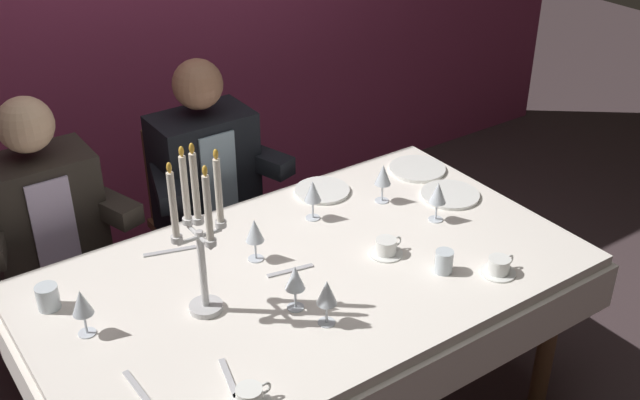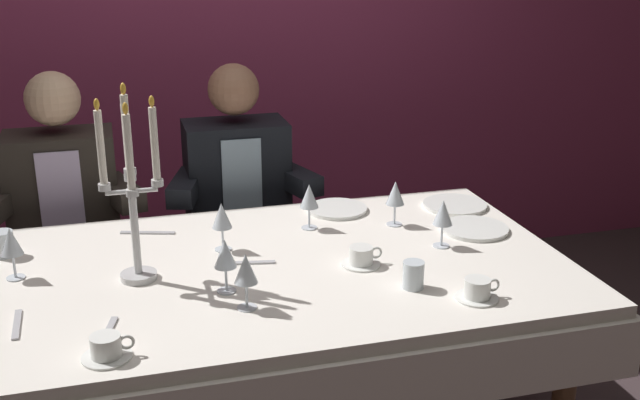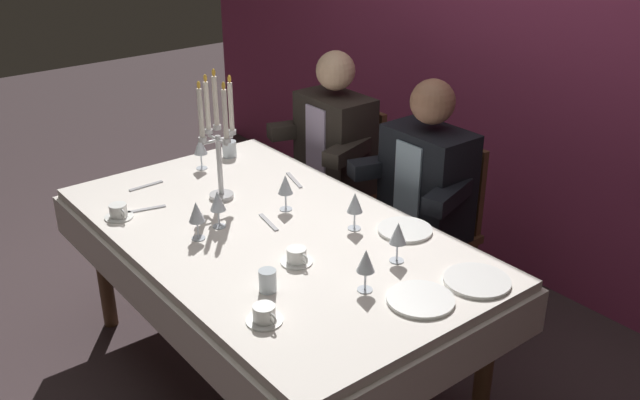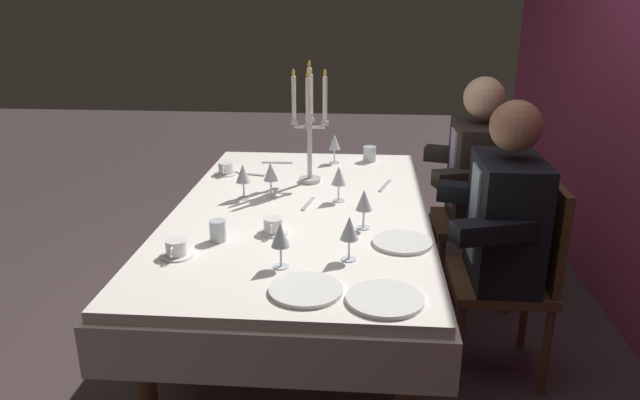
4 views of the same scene
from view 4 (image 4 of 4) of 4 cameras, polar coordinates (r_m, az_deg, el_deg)
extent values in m
plane|color=#403234|center=(2.96, -1.77, -14.39)|extent=(12.00, 12.00, 0.00)
cube|color=white|center=(2.63, -1.93, -1.22)|extent=(1.90, 1.10, 0.04)
cube|color=white|center=(2.67, -1.91, -3.43)|extent=(1.94, 1.14, 0.18)
cylinder|color=brown|center=(3.59, -7.25, -1.93)|extent=(0.07, 0.07, 0.70)
cylinder|color=brown|center=(2.19, -16.22, -17.76)|extent=(0.07, 0.07, 0.70)
cylinder|color=brown|center=(3.53, 6.59, -2.33)|extent=(0.07, 0.07, 0.70)
cylinder|color=silver|center=(2.99, -0.98, 1.95)|extent=(0.11, 0.11, 0.02)
cylinder|color=silver|center=(2.95, -1.00, 4.74)|extent=(0.02, 0.02, 0.28)
cylinder|color=silver|center=(2.91, -1.02, 8.17)|extent=(0.04, 0.04, 0.02)
cylinder|color=white|center=(2.89, -1.03, 10.45)|extent=(0.02, 0.02, 0.21)
ellipsoid|color=yellow|center=(2.87, -1.05, 12.90)|extent=(0.02, 0.02, 0.03)
cylinder|color=silver|center=(2.89, -1.08, 6.86)|extent=(0.07, 0.01, 0.01)
cylinder|color=silver|center=(2.84, -1.16, 7.09)|extent=(0.04, 0.04, 0.02)
cylinder|color=white|center=(2.82, -1.17, 9.41)|extent=(0.02, 0.02, 0.21)
ellipsoid|color=yellow|center=(2.80, -1.19, 11.91)|extent=(0.02, 0.02, 0.03)
cylinder|color=silver|center=(2.92, -0.27, 7.00)|extent=(0.01, 0.07, 0.01)
cylinder|color=silver|center=(2.91, 0.47, 7.38)|extent=(0.04, 0.04, 0.02)
cylinder|color=white|center=(2.89, 0.47, 9.65)|extent=(0.02, 0.02, 0.21)
ellipsoid|color=yellow|center=(2.87, 0.48, 12.09)|extent=(0.02, 0.02, 0.03)
cylinder|color=silver|center=(2.96, -0.94, 7.17)|extent=(0.07, 0.01, 0.01)
cylinder|color=silver|center=(2.99, -0.88, 7.69)|extent=(0.04, 0.04, 0.02)
cylinder|color=white|center=(2.97, -0.89, 9.91)|extent=(0.02, 0.02, 0.21)
ellipsoid|color=yellow|center=(2.95, -0.90, 12.29)|extent=(0.02, 0.02, 0.03)
cylinder|color=silver|center=(2.93, -1.75, 7.02)|extent=(0.01, 0.07, 0.01)
cylinder|color=silver|center=(2.93, -2.49, 7.42)|extent=(0.04, 0.04, 0.02)
cylinder|color=white|center=(2.90, -2.52, 9.68)|extent=(0.02, 0.02, 0.21)
ellipsoid|color=yellow|center=(2.89, -2.56, 12.11)|extent=(0.02, 0.02, 0.03)
cylinder|color=white|center=(1.91, -1.35, -8.59)|extent=(0.24, 0.24, 0.01)
cylinder|color=white|center=(2.28, 7.90, -4.03)|extent=(0.23, 0.23, 0.01)
cylinder|color=white|center=(1.87, 6.25, -9.40)|extent=(0.24, 0.24, 0.01)
cylinder|color=silver|center=(2.72, 1.78, -0.04)|extent=(0.06, 0.06, 0.00)
cylinder|color=silver|center=(2.70, 1.79, 0.75)|extent=(0.01, 0.01, 0.07)
cone|color=silver|center=(2.68, 1.81, 2.37)|extent=(0.07, 0.07, 0.08)
cylinder|color=#E0D172|center=(2.69, 1.80, 1.87)|extent=(0.04, 0.04, 0.03)
cylinder|color=silver|center=(2.13, 2.78, -5.67)|extent=(0.06, 0.06, 0.00)
cylinder|color=silver|center=(2.11, 2.80, -4.70)|extent=(0.01, 0.01, 0.07)
cone|color=silver|center=(2.08, 2.83, -2.69)|extent=(0.07, 0.07, 0.08)
cylinder|color=maroon|center=(2.09, 2.82, -3.31)|extent=(0.04, 0.04, 0.03)
cylinder|color=silver|center=(2.41, 4.17, -2.66)|extent=(0.06, 0.06, 0.00)
cylinder|color=silver|center=(2.39, 4.19, -1.79)|extent=(0.01, 0.01, 0.07)
cone|color=silver|center=(2.37, 4.24, 0.02)|extent=(0.07, 0.07, 0.08)
cylinder|color=#E0D172|center=(2.38, 4.23, -0.54)|extent=(0.04, 0.04, 0.03)
cylinder|color=silver|center=(2.08, -3.77, -6.37)|extent=(0.06, 0.06, 0.00)
cylinder|color=silver|center=(2.06, -3.80, -5.38)|extent=(0.01, 0.01, 0.07)
cone|color=silver|center=(2.03, -3.85, -3.33)|extent=(0.07, 0.07, 0.08)
cylinder|color=#E0D172|center=(2.04, -3.83, -3.96)|extent=(0.04, 0.04, 0.03)
cylinder|color=silver|center=(3.33, 1.38, 3.62)|extent=(0.06, 0.06, 0.00)
cylinder|color=silver|center=(3.32, 1.39, 4.27)|extent=(0.01, 0.01, 0.07)
cone|color=silver|center=(3.30, 1.40, 5.62)|extent=(0.07, 0.07, 0.08)
cylinder|color=maroon|center=(3.31, 1.40, 5.20)|extent=(0.04, 0.04, 0.03)
cylinder|color=silver|center=(2.77, -7.29, 0.19)|extent=(0.06, 0.06, 0.00)
cylinder|color=silver|center=(2.76, -7.32, 0.96)|extent=(0.01, 0.01, 0.07)
cone|color=silver|center=(2.73, -7.39, 2.56)|extent=(0.07, 0.07, 0.08)
cylinder|color=maroon|center=(2.74, -7.37, 2.07)|extent=(0.04, 0.04, 0.03)
cylinder|color=silver|center=(2.78, -4.69, 0.38)|extent=(0.06, 0.06, 0.00)
cylinder|color=silver|center=(2.77, -4.72, 1.16)|extent=(0.01, 0.01, 0.07)
cone|color=silver|center=(2.75, -4.76, 2.74)|extent=(0.07, 0.07, 0.08)
cylinder|color=silver|center=(2.30, -9.77, -2.91)|extent=(0.06, 0.06, 0.08)
cylinder|color=silver|center=(3.37, 4.77, 4.43)|extent=(0.07, 0.07, 0.08)
cylinder|color=white|center=(3.16, -8.98, 2.54)|extent=(0.12, 0.12, 0.01)
cylinder|color=white|center=(3.15, -9.01, 3.07)|extent=(0.08, 0.08, 0.05)
torus|color=white|center=(3.10, -9.22, 2.86)|extent=(0.04, 0.01, 0.04)
cylinder|color=white|center=(2.22, -13.56, -5.15)|extent=(0.12, 0.12, 0.01)
cylinder|color=white|center=(2.21, -13.62, -4.43)|extent=(0.08, 0.08, 0.05)
torus|color=white|center=(2.16, -14.02, -4.88)|extent=(0.04, 0.01, 0.04)
cylinder|color=white|center=(2.37, -4.49, -3.07)|extent=(0.12, 0.12, 0.01)
cylinder|color=white|center=(2.35, -4.51, -2.38)|extent=(0.08, 0.08, 0.05)
torus|color=white|center=(2.31, -4.70, -2.78)|extent=(0.04, 0.01, 0.04)
cube|color=#B7B7BC|center=(3.13, -6.76, 2.48)|extent=(0.06, 0.17, 0.01)
cube|color=#B7B7BC|center=(2.67, -1.15, -0.37)|extent=(0.17, 0.05, 0.01)
cube|color=#B7B7BC|center=(2.94, 6.24, 1.36)|extent=(0.19, 0.07, 0.01)
cube|color=#B7B7BC|center=(3.33, -4.12, 3.60)|extent=(0.02, 0.17, 0.01)
cylinder|color=brown|center=(3.59, 10.83, -4.54)|extent=(0.04, 0.04, 0.42)
cylinder|color=brown|center=(3.27, 11.47, -7.08)|extent=(0.04, 0.04, 0.42)
cylinder|color=brown|center=(3.65, 16.46, -4.61)|extent=(0.04, 0.04, 0.42)
cylinder|color=brown|center=(3.34, 17.66, -7.10)|extent=(0.04, 0.04, 0.42)
cube|color=brown|center=(3.37, 14.42, -2.23)|extent=(0.42, 0.42, 0.04)
cube|color=brown|center=(3.33, 17.98, 1.56)|extent=(0.38, 0.04, 0.44)
cube|color=#2A241F|center=(3.28, 14.84, 2.49)|extent=(0.42, 0.26, 0.54)
cube|color=#BDABCE|center=(3.25, 12.54, 3.08)|extent=(0.16, 0.01, 0.40)
sphere|color=#DCAF8A|center=(3.19, 15.46, 9.47)|extent=(0.21, 0.21, 0.21)
cube|color=#2A241F|center=(3.46, 12.65, 4.23)|extent=(0.19, 0.34, 0.08)
cube|color=#2A241F|center=(3.04, 13.74, 2.08)|extent=(0.19, 0.34, 0.08)
cylinder|color=brown|center=(2.97, 12.20, -9.95)|extent=(0.04, 0.04, 0.42)
cylinder|color=brown|center=(2.67, 13.18, -13.70)|extent=(0.04, 0.04, 0.42)
cylinder|color=brown|center=(3.05, 19.02, -9.89)|extent=(0.04, 0.04, 0.42)
cylinder|color=brown|center=(2.75, 20.82, -13.49)|extent=(0.04, 0.04, 0.42)
cube|color=brown|center=(2.74, 16.76, -7.55)|extent=(0.42, 0.42, 0.04)
cube|color=brown|center=(2.70, 21.19, -2.95)|extent=(0.38, 0.04, 0.44)
cube|color=black|center=(2.63, 17.36, -1.89)|extent=(0.42, 0.26, 0.54)
cube|color=#8AA0B2|center=(2.59, 14.52, -1.21)|extent=(0.16, 0.01, 0.40)
sphere|color=#9A684E|center=(2.52, 18.27, 6.74)|extent=(0.21, 0.21, 0.21)
cube|color=black|center=(2.80, 14.52, 0.53)|extent=(0.19, 0.34, 0.08)
cube|color=black|center=(2.39, 16.21, -2.84)|extent=(0.19, 0.34, 0.08)
camera|label=1|loc=(4.31, -28.40, 26.10)|focal=43.73mm
camera|label=2|loc=(3.79, -37.99, 16.74)|focal=43.21mm
camera|label=3|loc=(1.82, -82.48, 18.28)|focal=39.85mm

